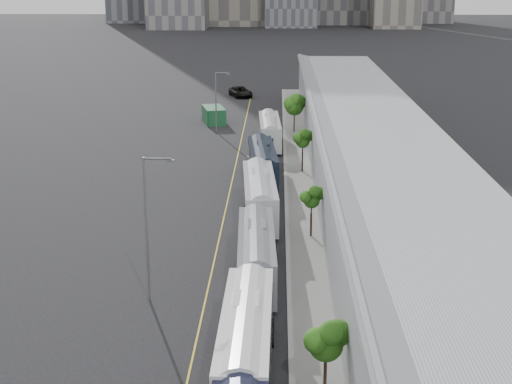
{
  "coord_description": "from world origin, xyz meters",
  "views": [
    {
      "loc": [
        3.3,
        -5.26,
        21.43
      ],
      "look_at": [
        1.45,
        59.75,
        3.0
      ],
      "focal_mm": 55.0,
      "sensor_mm": 36.0,
      "label": 1
    }
  ],
  "objects_px": {
    "street_lamp_near": "(149,220)",
    "suv": "(241,92)",
    "bus_6": "(270,134)",
    "bus_5": "(262,166)",
    "street_lamp_far": "(217,98)",
    "bus_2": "(246,348)",
    "shipping_container": "(214,115)",
    "bus_3": "(256,258)",
    "bus_4": "(259,200)"
  },
  "relations": [
    {
      "from": "bus_3",
      "to": "bus_4",
      "type": "xyz_separation_m",
      "value": [
        -0.12,
        14.41,
        0.1
      ]
    },
    {
      "from": "bus_4",
      "to": "street_lamp_far",
      "type": "bearing_deg",
      "value": 96.43
    },
    {
      "from": "suv",
      "to": "shipping_container",
      "type": "bearing_deg",
      "value": -115.77
    },
    {
      "from": "bus_2",
      "to": "suv",
      "type": "distance_m",
      "value": 98.47
    },
    {
      "from": "bus_3",
      "to": "bus_4",
      "type": "height_order",
      "value": "bus_4"
    },
    {
      "from": "bus_2",
      "to": "bus_5",
      "type": "height_order",
      "value": "bus_2"
    },
    {
      "from": "suv",
      "to": "bus_2",
      "type": "bearing_deg",
      "value": -106.48
    },
    {
      "from": "bus_5",
      "to": "street_lamp_near",
      "type": "height_order",
      "value": "street_lamp_near"
    },
    {
      "from": "bus_2",
      "to": "suv",
      "type": "height_order",
      "value": "bus_2"
    },
    {
      "from": "bus_4",
      "to": "street_lamp_far",
      "type": "distance_m",
      "value": 39.18
    },
    {
      "from": "bus_2",
      "to": "bus_6",
      "type": "distance_m",
      "value": 58.5
    },
    {
      "from": "bus_6",
      "to": "shipping_container",
      "type": "distance_m",
      "value": 17.4
    },
    {
      "from": "street_lamp_far",
      "to": "shipping_container",
      "type": "height_order",
      "value": "street_lamp_far"
    },
    {
      "from": "bus_5",
      "to": "bus_2",
      "type": "bearing_deg",
      "value": -94.36
    },
    {
      "from": "bus_2",
      "to": "bus_5",
      "type": "xyz_separation_m",
      "value": [
        0.05,
        41.52,
        -0.07
      ]
    },
    {
      "from": "street_lamp_far",
      "to": "bus_2",
      "type": "bearing_deg",
      "value": -84.35
    },
    {
      "from": "bus_3",
      "to": "shipping_container",
      "type": "height_order",
      "value": "bus_3"
    },
    {
      "from": "bus_4",
      "to": "street_lamp_far",
      "type": "xyz_separation_m",
      "value": [
        -6.66,
        38.49,
        3.12
      ]
    },
    {
      "from": "bus_3",
      "to": "street_lamp_near",
      "type": "xyz_separation_m",
      "value": [
        -6.95,
        -3.88,
        4.06
      ]
    },
    {
      "from": "bus_6",
      "to": "street_lamp_near",
      "type": "bearing_deg",
      "value": -101.17
    },
    {
      "from": "bus_3",
      "to": "bus_5",
      "type": "distance_m",
      "value": 27.62
    },
    {
      "from": "street_lamp_near",
      "to": "suv",
      "type": "height_order",
      "value": "street_lamp_near"
    },
    {
      "from": "suv",
      "to": "bus_3",
      "type": "bearing_deg",
      "value": -105.89
    },
    {
      "from": "bus_4",
      "to": "bus_5",
      "type": "height_order",
      "value": "bus_4"
    },
    {
      "from": "bus_3",
      "to": "bus_4",
      "type": "relative_size",
      "value": 0.94
    },
    {
      "from": "bus_3",
      "to": "shipping_container",
      "type": "xyz_separation_m",
      "value": [
        -7.87,
        59.88,
        -0.43
      ]
    },
    {
      "from": "street_lamp_near",
      "to": "street_lamp_far",
      "type": "relative_size",
      "value": 1.2
    },
    {
      "from": "bus_3",
      "to": "suv",
      "type": "relative_size",
      "value": 2.03
    },
    {
      "from": "bus_3",
      "to": "bus_6",
      "type": "height_order",
      "value": "bus_3"
    },
    {
      "from": "bus_3",
      "to": "suv",
      "type": "xyz_separation_m",
      "value": [
        -5.11,
        84.44,
        -0.7
      ]
    },
    {
      "from": "shipping_container",
      "to": "suv",
      "type": "height_order",
      "value": "shipping_container"
    },
    {
      "from": "bus_2",
      "to": "street_lamp_far",
      "type": "bearing_deg",
      "value": 96.06
    },
    {
      "from": "shipping_container",
      "to": "bus_3",
      "type": "bearing_deg",
      "value": -95.44
    },
    {
      "from": "bus_6",
      "to": "shipping_container",
      "type": "height_order",
      "value": "bus_6"
    },
    {
      "from": "bus_6",
      "to": "street_lamp_near",
      "type": "height_order",
      "value": "street_lamp_near"
    },
    {
      "from": "street_lamp_near",
      "to": "bus_6",
      "type": "bearing_deg",
      "value": 81.34
    },
    {
      "from": "bus_5",
      "to": "suv",
      "type": "height_order",
      "value": "bus_5"
    },
    {
      "from": "bus_3",
      "to": "bus_4",
      "type": "bearing_deg",
      "value": 88.41
    },
    {
      "from": "bus_2",
      "to": "bus_6",
      "type": "bearing_deg",
      "value": 89.82
    },
    {
      "from": "bus_5",
      "to": "street_lamp_far",
      "type": "bearing_deg",
      "value": 100.45
    },
    {
      "from": "bus_4",
      "to": "shipping_container",
      "type": "xyz_separation_m",
      "value": [
        -7.75,
        45.46,
        -0.53
      ]
    },
    {
      "from": "bus_2",
      "to": "bus_6",
      "type": "height_order",
      "value": "bus_2"
    },
    {
      "from": "street_lamp_far",
      "to": "suv",
      "type": "xyz_separation_m",
      "value": [
        1.67,
        31.54,
        -3.92
      ]
    },
    {
      "from": "bus_3",
      "to": "street_lamp_far",
      "type": "relative_size",
      "value": 1.57
    },
    {
      "from": "suv",
      "to": "bus_5",
      "type": "bearing_deg",
      "value": -104.34
    },
    {
      "from": "bus_4",
      "to": "bus_6",
      "type": "bearing_deg",
      "value": 85.57
    },
    {
      "from": "bus_6",
      "to": "shipping_container",
      "type": "xyz_separation_m",
      "value": [
        -8.3,
        15.29,
        -0.39
      ]
    },
    {
      "from": "bus_3",
      "to": "bus_5",
      "type": "height_order",
      "value": "bus_5"
    },
    {
      "from": "street_lamp_near",
      "to": "bus_4",
      "type": "bearing_deg",
      "value": 69.53
    },
    {
      "from": "bus_6",
      "to": "street_lamp_near",
      "type": "relative_size",
      "value": 1.28
    }
  ]
}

